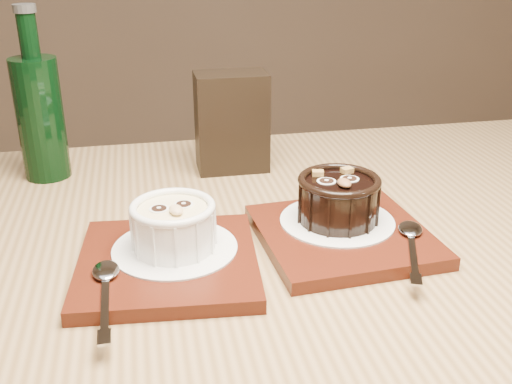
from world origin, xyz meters
TOP-DOWN VIEW (x-y plane):
  - table at (-0.10, -0.01)m, footprint 1.22×0.83m
  - tray_left at (-0.19, -0.02)m, footprint 0.19×0.19m
  - doily_left at (-0.18, -0.00)m, footprint 0.13×0.13m
  - ramekin_white at (-0.18, -0.00)m, footprint 0.09×0.09m
  - spoon_left at (-0.25, -0.07)m, footprint 0.03×0.13m
  - tray_right at (0.00, 0.01)m, footprint 0.19×0.19m
  - doily_right at (0.00, 0.03)m, footprint 0.13×0.13m
  - ramekin_dark at (0.00, 0.03)m, footprint 0.09×0.09m
  - spoon_right at (0.06, -0.04)m, footprint 0.07×0.13m
  - condiment_stand at (-0.09, 0.26)m, footprint 0.10×0.06m
  - green_bottle at (-0.35, 0.27)m, footprint 0.06×0.06m

SIDE VIEW (x-z plane):
  - table at x=-0.10m, z-range 0.28..1.03m
  - tray_left at x=-0.19m, z-range 0.75..0.76m
  - tray_right at x=0.00m, z-range 0.75..0.76m
  - doily_left at x=-0.18m, z-range 0.77..0.77m
  - doily_right at x=0.00m, z-range 0.77..0.77m
  - spoon_left at x=-0.25m, z-range 0.77..0.77m
  - spoon_right at x=0.06m, z-range 0.77..0.77m
  - ramekin_white at x=-0.18m, z-range 0.77..0.82m
  - ramekin_dark at x=0.00m, z-range 0.77..0.82m
  - condiment_stand at x=-0.09m, z-range 0.75..0.89m
  - green_bottle at x=-0.35m, z-range 0.72..0.96m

